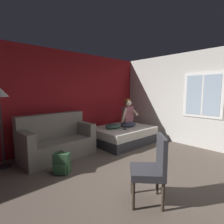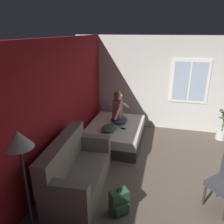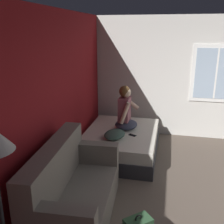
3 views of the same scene
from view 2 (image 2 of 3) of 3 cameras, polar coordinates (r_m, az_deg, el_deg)
ground_plane at (r=4.76m, az=24.82°, el=-17.98°), size 40.00×40.00×0.00m
wall_back_accent at (r=4.51m, az=-14.59°, el=0.84°), size 10.31×0.16×2.70m
wall_side_with_window at (r=6.67m, az=22.80°, el=6.25°), size 0.19×7.51×2.70m
bed at (r=5.86m, az=0.78°, el=-5.61°), size 1.85×1.42×0.48m
couch at (r=4.19m, az=-9.43°, el=-15.19°), size 1.75×0.92×1.04m
person_seated at (r=5.78m, az=1.72°, el=0.48°), size 0.54×0.47×0.88m
backpack at (r=3.86m, az=1.92°, el=-22.40°), size 0.35×0.35×0.46m
throw_pillow at (r=5.42m, az=-0.64°, el=-4.19°), size 0.56×0.47×0.14m
cell_phone at (r=5.55m, az=2.89°, el=-4.33°), size 0.12×0.16×0.01m
floor_lamp at (r=2.95m, az=-22.87°, el=-9.36°), size 0.36×0.36×1.70m
potted_plant at (r=6.66m, az=26.81°, el=-4.01°), size 0.39×0.37×0.85m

